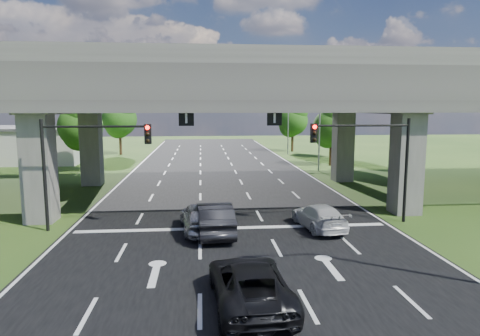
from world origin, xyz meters
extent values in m
plane|color=#264415|center=(0.00, 0.00, 0.00)|extent=(160.00, 160.00, 0.00)
cube|color=black|center=(0.00, 10.00, 0.01)|extent=(18.00, 120.00, 0.03)
cube|color=#32302D|center=(0.00, 12.00, 8.00)|extent=(80.00, 15.00, 2.00)
cube|color=#5D5A55|center=(0.00, 4.75, 9.50)|extent=(80.00, 0.50, 1.00)
cube|color=#5D5A55|center=(0.00, 19.25, 9.50)|extent=(80.00, 0.50, 1.00)
cube|color=#5D5A55|center=(-11.00, 6.00, 3.50)|extent=(1.60, 1.60, 7.00)
cube|color=#5D5A55|center=(-11.00, 18.00, 3.50)|extent=(1.60, 1.60, 7.00)
cube|color=#5D5A55|center=(11.00, 6.00, 3.50)|extent=(1.60, 1.60, 7.00)
cube|color=#5D5A55|center=(11.00, 18.00, 3.50)|extent=(1.60, 1.60, 7.00)
cube|color=black|center=(-2.50, 5.00, 6.00)|extent=(0.85, 0.06, 0.85)
cube|color=black|center=(2.50, 5.00, 6.00)|extent=(0.85, 0.06, 0.85)
cube|color=#9E9E99|center=(-26.00, 35.00, 2.00)|extent=(20.00, 10.00, 4.00)
cylinder|color=black|center=(10.00, 4.00, 3.00)|extent=(0.18, 0.18, 6.00)
cylinder|color=black|center=(7.25, 4.00, 5.60)|extent=(5.50, 0.12, 0.12)
cube|color=black|center=(4.50, 3.82, 5.20)|extent=(0.35, 0.28, 1.05)
sphere|color=#FF0C05|center=(4.50, 3.66, 5.55)|extent=(0.22, 0.22, 0.22)
cylinder|color=black|center=(-10.00, 4.00, 3.00)|extent=(0.18, 0.18, 6.00)
cylinder|color=black|center=(-7.25, 4.00, 5.60)|extent=(5.50, 0.12, 0.12)
cube|color=black|center=(-4.50, 3.82, 5.20)|extent=(0.35, 0.28, 1.05)
sphere|color=#FF0C05|center=(-4.50, 3.66, 5.55)|extent=(0.22, 0.22, 0.22)
cylinder|color=gray|center=(10.50, 24.00, 5.00)|extent=(0.16, 0.16, 10.00)
cylinder|color=gray|center=(9.00, 24.00, 9.70)|extent=(3.00, 0.10, 0.10)
cube|color=gray|center=(7.50, 24.00, 9.60)|extent=(0.60, 0.25, 0.18)
cylinder|color=gray|center=(10.50, 40.00, 5.00)|extent=(0.16, 0.16, 10.00)
cylinder|color=gray|center=(9.00, 40.00, 9.70)|extent=(3.00, 0.10, 0.10)
cube|color=gray|center=(7.50, 40.00, 9.60)|extent=(0.60, 0.25, 0.18)
cylinder|color=black|center=(-14.00, 26.00, 1.65)|extent=(0.36, 0.36, 3.30)
sphere|color=#225015|center=(-14.00, 26.00, 4.65)|extent=(4.50, 4.50, 4.50)
sphere|color=#225015|center=(-13.60, 25.70, 6.00)|extent=(3.60, 3.60, 3.60)
sphere|color=#225015|center=(-14.30, 26.40, 3.75)|extent=(3.30, 3.30, 3.30)
cylinder|color=black|center=(-17.00, 34.00, 1.43)|extent=(0.36, 0.36, 2.86)
sphere|color=#225015|center=(-17.00, 34.00, 4.03)|extent=(3.90, 3.90, 3.90)
sphere|color=#225015|center=(-16.60, 33.70, 5.20)|extent=(3.12, 3.12, 3.12)
sphere|color=#225015|center=(-17.30, 34.40, 3.25)|extent=(2.86, 2.86, 2.86)
cylinder|color=black|center=(-13.00, 42.00, 1.76)|extent=(0.36, 0.36, 3.52)
sphere|color=#225015|center=(-13.00, 42.00, 4.96)|extent=(4.80, 4.80, 4.80)
sphere|color=#225015|center=(-12.60, 41.70, 6.40)|extent=(3.84, 3.84, 3.84)
sphere|color=#225015|center=(-13.30, 42.40, 4.00)|extent=(3.52, 3.52, 3.52)
cylinder|color=black|center=(13.00, 28.00, 1.54)|extent=(0.36, 0.36, 3.08)
sphere|color=#225015|center=(13.00, 28.00, 4.34)|extent=(4.20, 4.20, 4.20)
sphere|color=#225015|center=(13.40, 27.70, 5.60)|extent=(3.36, 3.36, 3.36)
sphere|color=#225015|center=(12.70, 28.40, 3.50)|extent=(3.08, 3.08, 3.08)
cylinder|color=black|center=(16.00, 36.00, 1.43)|extent=(0.36, 0.36, 2.86)
sphere|color=#225015|center=(16.00, 36.00, 4.03)|extent=(3.90, 3.90, 3.90)
sphere|color=#225015|center=(16.40, 35.70, 5.20)|extent=(3.12, 3.12, 3.12)
sphere|color=#225015|center=(15.70, 36.40, 3.25)|extent=(2.86, 2.86, 2.86)
cylinder|color=black|center=(12.00, 44.00, 1.65)|extent=(0.36, 0.36, 3.30)
sphere|color=#225015|center=(12.00, 44.00, 4.65)|extent=(4.50, 4.50, 4.50)
sphere|color=#225015|center=(12.40, 43.70, 6.00)|extent=(3.60, 3.60, 3.60)
sphere|color=#225015|center=(11.70, 44.40, 3.75)|extent=(3.30, 3.30, 3.30)
imported|color=#9FA0A6|center=(-1.80, 3.00, 0.83)|extent=(2.39, 4.87, 1.60)
imported|color=black|center=(-1.06, 2.50, 0.87)|extent=(2.06, 5.17, 1.67)
imported|color=#BDBDBD|center=(4.67, 3.00, 0.69)|extent=(2.43, 4.75, 1.32)
imported|color=black|center=(-0.13, -5.73, 0.77)|extent=(2.72, 5.41, 1.47)
camera|label=1|loc=(-1.69, -19.24, 6.61)|focal=32.00mm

